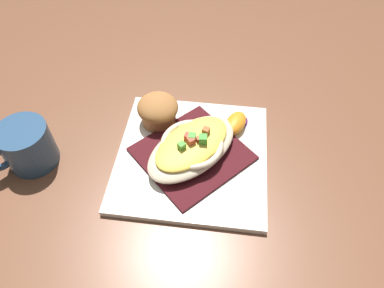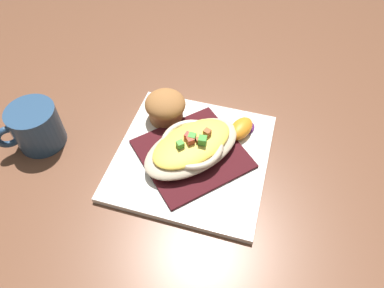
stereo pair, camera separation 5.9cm
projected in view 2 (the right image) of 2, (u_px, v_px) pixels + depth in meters
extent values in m
plane|color=brown|center=(192.00, 158.00, 0.64)|extent=(2.60, 2.60, 0.00)
cube|color=white|center=(192.00, 156.00, 0.63)|extent=(0.29, 0.29, 0.01)
cube|color=#411217|center=(192.00, 154.00, 0.63)|extent=(0.24, 0.24, 0.01)
ellipsoid|color=beige|center=(192.00, 147.00, 0.61)|extent=(0.19, 0.21, 0.03)
torus|color=beige|center=(192.00, 144.00, 0.61)|extent=(0.15, 0.15, 0.01)
ellipsoid|color=#F6D14B|center=(192.00, 143.00, 0.60)|extent=(0.15, 0.17, 0.02)
cube|color=#B65632|center=(198.00, 141.00, 0.59)|extent=(0.01, 0.01, 0.01)
cube|color=#CB4C34|center=(191.00, 141.00, 0.59)|extent=(0.02, 0.02, 0.01)
cube|color=#AC582C|center=(207.00, 132.00, 0.60)|extent=(0.01, 0.01, 0.01)
cube|color=green|center=(195.00, 137.00, 0.59)|extent=(0.01, 0.01, 0.01)
cube|color=green|center=(203.00, 139.00, 0.59)|extent=(0.02, 0.02, 0.01)
cube|color=#4DA139|center=(180.00, 144.00, 0.58)|extent=(0.02, 0.02, 0.01)
cube|color=#DA4035|center=(189.00, 135.00, 0.60)|extent=(0.01, 0.01, 0.01)
cylinder|color=#A36639|center=(166.00, 113.00, 0.68)|extent=(0.06, 0.06, 0.03)
ellipsoid|color=#A36836|center=(165.00, 104.00, 0.66)|extent=(0.08, 0.08, 0.04)
ellipsoid|color=#4C0F23|center=(165.00, 100.00, 0.65)|extent=(0.03, 0.03, 0.01)
ellipsoid|color=#4D1C57|center=(243.00, 128.00, 0.67)|extent=(0.06, 0.06, 0.01)
ellipsoid|color=orange|center=(241.00, 129.00, 0.65)|extent=(0.05, 0.07, 0.03)
cylinder|color=#2D4C6F|center=(37.00, 127.00, 0.63)|extent=(0.09, 0.09, 0.08)
torus|color=#2D4C6F|center=(8.00, 137.00, 0.62)|extent=(0.04, 0.05, 0.05)
cylinder|color=#4C2D14|center=(41.00, 135.00, 0.65)|extent=(0.07, 0.07, 0.03)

